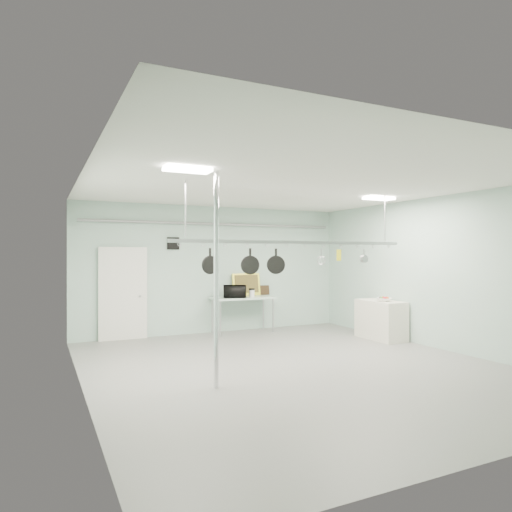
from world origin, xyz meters
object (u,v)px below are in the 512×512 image
skillet_right (276,261)px  prep_table (243,300)px  coffee_canister (252,294)px  fruit_bowl (384,300)px  microwave (235,291)px  pot_rack (296,241)px  skillet_left (210,261)px  chrome_pole (216,280)px  skillet_mid (250,261)px  side_cabinet (381,320)px

skillet_right → prep_table: bearing=98.3°
coffee_canister → fruit_bowl: (2.32, -2.21, -0.05)m
microwave → skillet_right: 3.33m
prep_table → skillet_right: bearing=-103.9°
pot_rack → coffee_canister: size_ratio=26.49×
microwave → coffee_canister: size_ratio=3.08×
microwave → skillet_right: (-0.54, -3.19, 0.81)m
pot_rack → skillet_left: pot_rack is taller
chrome_pole → skillet_mid: chrome_pole is taller
prep_table → pot_rack: 3.61m
skillet_left → coffee_canister: bearing=45.2°
side_cabinet → coffee_canister: coffee_canister is taller
prep_table → microwave: microwave is taller
coffee_canister → fruit_bowl: size_ratio=0.55×
prep_table → skillet_mid: 3.70m
pot_rack → microwave: 3.40m
chrome_pole → skillet_right: (1.48, 0.90, 0.27)m
side_cabinet → fruit_bowl: 0.53m
pot_rack → coffee_canister: 3.41m
fruit_bowl → skillet_right: size_ratio=0.76×
skillet_left → skillet_right: size_ratio=0.98×
skillet_right → skillet_mid: bearing=-157.8°
fruit_bowl → skillet_mid: skillet_mid is taller
pot_rack → microwave: bearing=87.7°
pot_rack → skillet_left: (-1.67, 0.00, -0.36)m
coffee_canister → skillet_left: 3.94m
pot_rack → skillet_right: pot_rack is taller
prep_table → skillet_right: skillet_right is taller
side_cabinet → skillet_left: (-4.62, -1.10, 1.42)m
chrome_pole → coffee_canister: (2.47, 4.03, -0.60)m
chrome_pole → pot_rack: chrome_pole is taller
microwave → fruit_bowl: bearing=161.8°
skillet_right → coffee_canister: bearing=94.7°
chrome_pole → skillet_left: 0.97m
side_cabinet → prep_table: bearing=139.2°
side_cabinet → fruit_bowl: size_ratio=3.62×
prep_table → skillet_mid: skillet_mid is taller
skillet_left → side_cabinet: bearing=4.2°
side_cabinet → coffee_canister: bearing=139.6°
prep_table → pot_rack: pot_rack is taller
microwave → skillet_right: bearing=101.6°
prep_table → side_cabinet: bearing=-40.8°
pot_rack → skillet_right: (-0.42, 0.00, -0.36)m
chrome_pole → microwave: (2.03, 4.09, -0.54)m
microwave → skillet_left: 3.75m
skillet_left → skillet_right: (1.26, 0.00, -0.00)m
prep_table → coffee_canister: (0.17, -0.17, 0.16)m
side_cabinet → coffee_canister: size_ratio=6.62×
coffee_canister → fruit_bowl: 3.20m
pot_rack → prep_table: bearing=83.1°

